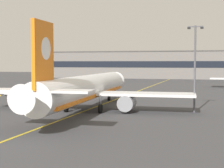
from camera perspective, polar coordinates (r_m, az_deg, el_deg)
name	(u,v)px	position (r m, az deg, el deg)	size (l,w,h in m)	color
ground_plane	(67,121)	(43.73, -7.36, -6.07)	(400.00, 400.00, 0.00)	#3D3D3F
taxiway_centreline	(121,97)	(72.22, 1.46, -2.23)	(0.30, 180.00, 0.01)	yellow
airliner_foreground	(87,89)	(52.14, -4.18, -0.76)	(32.12, 41.47, 11.65)	white
apron_lamp_post	(195,67)	(51.26, 13.47, 2.67)	(2.24, 0.90, 12.56)	#515156
service_car_third	(13,91)	(80.99, -15.94, -1.19)	(2.38, 4.37, 1.79)	#B7B7BC
terminal_building	(164,65)	(159.56, 8.48, 3.16)	(117.75, 12.40, 12.49)	slate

